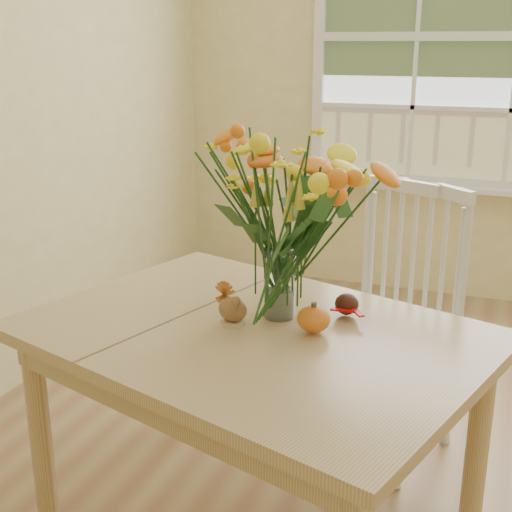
% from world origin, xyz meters
% --- Properties ---
extents(dining_table, '(1.54, 1.29, 0.71)m').
position_xyz_m(dining_table, '(-0.63, -0.22, 0.62)').
color(dining_table, tan).
rests_on(dining_table, floor).
extents(windsor_chair, '(0.60, 0.59, 1.00)m').
position_xyz_m(windsor_chair, '(-0.32, 0.48, 0.56)').
color(windsor_chair, white).
rests_on(windsor_chair, floor).
extents(flower_vase, '(0.46, 0.46, 0.54)m').
position_xyz_m(flower_vase, '(-0.59, -0.11, 1.03)').
color(flower_vase, white).
rests_on(flower_vase, dining_table).
extents(pumpkin, '(0.10, 0.10, 0.08)m').
position_xyz_m(pumpkin, '(-0.45, -0.19, 0.75)').
color(pumpkin, orange).
rests_on(pumpkin, dining_table).
extents(turkey_figurine, '(0.11, 0.09, 0.12)m').
position_xyz_m(turkey_figurine, '(-0.70, -0.21, 0.76)').
color(turkey_figurine, '#CCB78C').
rests_on(turkey_figurine, dining_table).
extents(dark_gourd, '(0.13, 0.12, 0.07)m').
position_xyz_m(dark_gourd, '(-0.40, -0.02, 0.74)').
color(dark_gourd, '#38160F').
rests_on(dark_gourd, dining_table).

